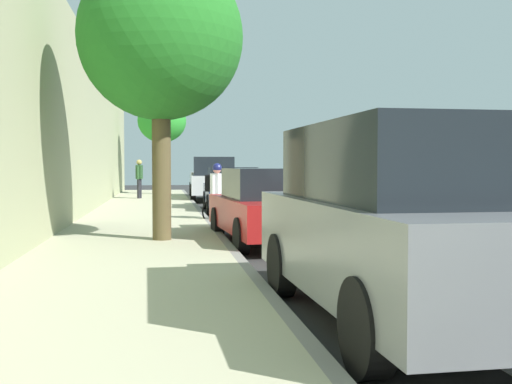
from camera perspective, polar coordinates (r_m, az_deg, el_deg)
The scene contains 15 objects.
ground at distance 14.22m, azimuth 4.51°, elevation -3.93°, with size 73.80×73.80×0.00m, color #2D2D2D.
sidewalk at distance 13.86m, azimuth -10.83°, elevation -3.81°, with size 3.29×46.13×0.15m, color #AFAB8E.
curb_edge at distance 13.90m, azimuth -3.70°, elevation -3.76°, with size 0.16×46.13×0.15m, color gray.
lane_stripe_centre at distance 16.13m, azimuth 14.78°, elevation -3.24°, with size 0.14×44.20×0.01m.
lane_stripe_bike_edge at distance 14.11m, azimuth 2.28°, elevation -3.96°, with size 0.12×46.13×0.01m, color white.
building_facade at distance 14.03m, azimuth -18.73°, elevation 6.99°, with size 0.50×46.13×5.44m, color #9FA27A.
parked_pickup_silver_nearest at distance 27.94m, azimuth -4.01°, elevation 1.05°, with size 2.14×5.36×1.95m.
parked_sedan_dark_blue_second at distance 21.14m, azimuth -2.23°, elevation 0.20°, with size 1.93×4.45×1.52m.
parked_sedan_red_mid at distance 12.49m, azimuth 1.11°, elevation -1.35°, with size 2.06×4.51×1.52m.
parked_suv_grey_far at distance 6.31m, azimuth 13.04°, elevation -2.63°, with size 2.06×4.75×1.99m.
bicycle_at_curb at distance 16.23m, azimuth -2.76°, elevation -1.87°, with size 1.22×1.25×0.72m.
cyclist_with_backpack at distance 16.64m, azimuth -3.69°, elevation 0.43°, with size 0.52×0.55×1.64m.
street_tree_near_cyclist at distance 31.55m, azimuth -8.63°, elevation 6.41°, with size 2.41×2.41×4.75m.
street_tree_mid_block at distance 12.26m, azimuth -8.74°, elevation 13.78°, with size 3.13×3.13×5.45m.
pedestrian_on_phone at distance 27.50m, azimuth -10.66°, elevation 1.42°, with size 0.30×0.61×1.69m.
Camera 1 is at (3.20, 13.77, 1.58)m, focal length 43.60 mm.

